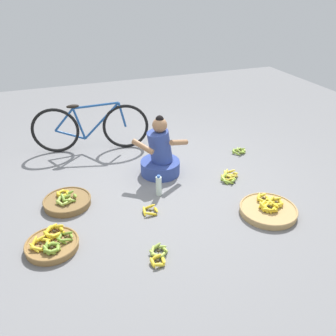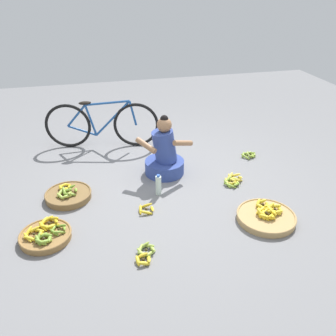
% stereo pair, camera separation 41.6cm
% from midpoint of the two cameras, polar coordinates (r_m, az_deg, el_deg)
% --- Properties ---
extents(ground_plane, '(10.00, 10.00, 0.00)m').
position_cam_midpoint_polar(ground_plane, '(4.50, -3.53, -2.81)').
color(ground_plane, slate).
extents(vendor_woman_front, '(0.74, 0.52, 0.82)m').
position_cam_midpoint_polar(vendor_woman_front, '(4.64, -3.84, 1.93)').
color(vendor_woman_front, '#334793').
rests_on(vendor_woman_front, ground).
extents(bicycle_leaning, '(1.68, 0.37, 0.73)m').
position_cam_midpoint_polar(bicycle_leaning, '(5.41, -14.51, 6.25)').
color(bicycle_leaning, black).
rests_on(bicycle_leaning, ground).
extents(banana_basket_mid_right, '(0.64, 0.64, 0.15)m').
position_cam_midpoint_polar(banana_basket_mid_right, '(4.07, 13.04, -6.60)').
color(banana_basket_mid_right, tan).
rests_on(banana_basket_mid_right, ground).
extents(banana_basket_mid_left, '(0.55, 0.55, 0.16)m').
position_cam_midpoint_polar(banana_basket_mid_left, '(4.32, -18.60, -5.14)').
color(banana_basket_mid_left, brown).
rests_on(banana_basket_mid_left, ground).
extents(banana_basket_front_center, '(0.52, 0.52, 0.15)m').
position_cam_midpoint_polar(banana_basket_front_center, '(3.76, -21.25, -11.42)').
color(banana_basket_front_center, olive).
rests_on(banana_basket_front_center, ground).
extents(loose_bananas_back_right, '(0.25, 0.22, 0.09)m').
position_cam_midpoint_polar(loose_bananas_back_right, '(5.36, 9.27, 2.67)').
color(loose_bananas_back_right, '#8CAD38').
rests_on(loose_bananas_back_right, ground).
extents(loose_bananas_near_bicycle, '(0.22, 0.30, 0.08)m').
position_cam_midpoint_polar(loose_bananas_near_bicycle, '(3.45, -5.16, -13.88)').
color(loose_bananas_near_bicycle, '#9EB747').
rests_on(loose_bananas_near_bicycle, ground).
extents(loose_bananas_front_left, '(0.18, 0.19, 0.08)m').
position_cam_midpoint_polar(loose_bananas_front_left, '(4.01, -5.89, -6.89)').
color(loose_bananas_front_left, gold).
rests_on(loose_bananas_front_left, ground).
extents(loose_bananas_back_center, '(0.30, 0.32, 0.10)m').
position_cam_midpoint_polar(loose_bananas_back_center, '(4.65, 7.29, -1.48)').
color(loose_bananas_back_center, yellow).
rests_on(loose_bananas_back_center, ground).
extents(water_bottle, '(0.07, 0.07, 0.27)m').
position_cam_midpoint_polar(water_bottle, '(4.25, -4.31, -2.95)').
color(water_bottle, silver).
rests_on(water_bottle, ground).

